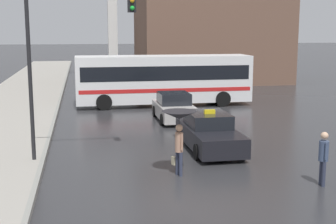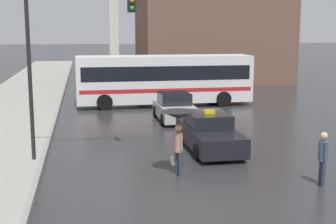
% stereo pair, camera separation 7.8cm
% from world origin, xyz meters
% --- Properties ---
extents(ground_plane, '(300.00, 300.00, 0.00)m').
position_xyz_m(ground_plane, '(0.00, 0.00, 0.00)').
color(ground_plane, '#2D2D30').
extents(taxi, '(1.91, 4.75, 1.62)m').
position_xyz_m(taxi, '(2.16, 6.04, 0.67)').
color(taxi, black).
rests_on(taxi, ground_plane).
extents(sedan_red, '(1.91, 4.06, 1.46)m').
position_xyz_m(sedan_red, '(1.98, 12.30, 0.66)').
color(sedan_red, '#B7B2AD').
rests_on(sedan_red, ground_plane).
extents(city_bus, '(11.02, 2.69, 3.16)m').
position_xyz_m(city_bus, '(2.29, 17.36, 1.76)').
color(city_bus, silver).
rests_on(city_bus, ground_plane).
extents(pedestrian_with_umbrella, '(1.15, 1.15, 2.17)m').
position_xyz_m(pedestrian_with_umbrella, '(0.24, 2.80, 1.82)').
color(pedestrian_with_umbrella, '#2D3347').
rests_on(pedestrian_with_umbrella, ground_plane).
extents(pedestrian_man, '(0.34, 0.45, 1.70)m').
position_xyz_m(pedestrian_man, '(4.40, 0.97, 1.00)').
color(pedestrian_man, '#2D3347').
rests_on(pedestrian_man, ground_plane).
extents(traffic_light, '(3.81, 0.38, 6.49)m').
position_xyz_m(traffic_light, '(-3.22, 5.02, 4.48)').
color(traffic_light, black).
rests_on(traffic_light, ground_plane).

